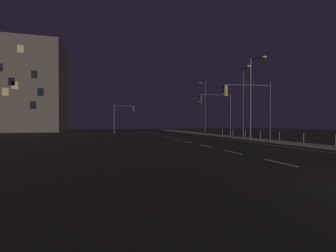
{
  "coord_description": "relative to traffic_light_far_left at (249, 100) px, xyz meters",
  "views": [
    {
      "loc": [
        -7.53,
        -3.62,
        1.77
      ],
      "look_at": [
        0.18,
        24.97,
        1.45
      ],
      "focal_mm": 24.38,
      "sensor_mm": 36.0,
      "label": 1
    }
  ],
  "objects": [
    {
      "name": "ground_plane",
      "position": [
        -4.59,
        3.63,
        -3.87
      ],
      "size": [
        112.0,
        112.0,
        0.0
      ],
      "primitive_type": "plane",
      "color": "black",
      "rests_on": "ground"
    },
    {
      "name": "sidewalk_right",
      "position": [
        2.69,
        3.63,
        -3.8
      ],
      "size": [
        2.79,
        77.0,
        0.14
      ],
      "primitive_type": "cube",
      "color": "gray",
      "rests_on": "ground"
    },
    {
      "name": "traffic_light_overhead_east",
      "position": [
        -0.07,
        6.06,
        -0.11
      ],
      "size": [
        4.03,
        0.34,
        5.11
      ],
      "color": "#2D3033",
      "rests_on": "sidewalk_right"
    },
    {
      "name": "traffic_light_mid_left",
      "position": [
        -9.24,
        23.85,
        -0.23
      ],
      "size": [
        3.7,
        0.36,
        5.17
      ],
      "color": "#4C4C51",
      "rests_on": "ground"
    },
    {
      "name": "traffic_light_far_left",
      "position": [
        0.0,
        0.0,
        0.0
      ],
      "size": [
        4.42,
        0.83,
        5.24
      ],
      "color": "#2D3033",
      "rests_on": "sidewalk_right"
    },
    {
      "name": "lane_edge_line",
      "position": [
        1.05,
        8.63,
        -3.86
      ],
      "size": [
        0.14,
        53.0,
        0.01
      ],
      "color": "silver",
      "rests_on": "ground"
    },
    {
      "name": "lane_markings_center",
      "position": [
        -4.59,
        7.13,
        -3.86
      ],
      "size": [
        0.14,
        50.0,
        0.01
      ],
      "color": "silver",
      "rests_on": "ground"
    },
    {
      "name": "barrier_fence",
      "position": [
        3.94,
        -1.91,
        -2.99
      ],
      "size": [
        0.09,
        28.01,
        0.98
      ],
      "color": "#59595E",
      "rests_on": "sidewalk_right"
    },
    {
      "name": "street_lamp_mid_block",
      "position": [
        2.76,
        4.97,
        1.0
      ],
      "size": [
        1.01,
        2.31,
        7.86
      ],
      "color": "#2D3033",
      "rests_on": "sidewalk_right"
    },
    {
      "name": "street_lamp_median",
      "position": [
        2.47,
        15.06,
        1.29
      ],
      "size": [
        0.56,
        2.23,
        8.43
      ],
      "color": "#2D3033",
      "rests_on": "sidewalk_right"
    },
    {
      "name": "building_distant",
      "position": [
        -29.3,
        38.51,
        5.65
      ],
      "size": [
        15.9,
        12.64,
        19.02
      ],
      "color": "brown",
      "rests_on": "ground"
    },
    {
      "name": "street_lamp_far_end",
      "position": [
        2.54,
        3.09,
        1.27
      ],
      "size": [
        0.96,
        1.68,
        8.48
      ],
      "color": "#4C4C51",
      "rests_on": "sidewalk_right"
    }
  ]
}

